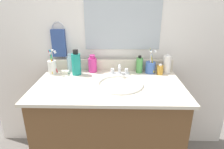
{
  "coord_description": "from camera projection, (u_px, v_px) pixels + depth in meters",
  "views": [
    {
      "loc": [
        0.05,
        -1.24,
        1.29
      ],
      "look_at": [
        0.02,
        0.0,
        0.82
      ],
      "focal_mm": 31.24,
      "sensor_mm": 36.0,
      "label": 1
    }
  ],
  "objects": [
    {
      "name": "back_wall",
      "position": [
        110.0,
        78.0,
        1.72
      ],
      "size": [
        2.13,
        0.04,
        1.3
      ],
      "primitive_type": "cube",
      "color": "white",
      "rests_on": "ground_plane"
    },
    {
      "name": "backsplash",
      "position": [
        110.0,
        65.0,
        1.61
      ],
      "size": [
        1.03,
        0.02,
        0.09
      ],
      "primitive_type": "cube",
      "color": "beige",
      "rests_on": "countertop"
    },
    {
      "name": "bottle_toner_green",
      "position": [
        139.0,
        65.0,
        1.55
      ],
      "size": [
        0.05,
        0.05,
        0.14
      ],
      "color": "#4C9E4C",
      "rests_on": "countertop"
    },
    {
      "name": "towel_ring",
      "position": [
        58.0,
        28.0,
        1.55
      ],
      "size": [
        0.1,
        0.01,
        0.1
      ],
      "primitive_type": "torus",
      "rotation": [
        1.57,
        0.0,
        0.0
      ],
      "color": "silver"
    },
    {
      "name": "cup_blue_plastic",
      "position": [
        150.0,
        67.0,
        1.55
      ],
      "size": [
        0.08,
        0.08,
        0.2
      ],
      "color": "#3F66B7",
      "rests_on": "countertop"
    },
    {
      "name": "vanity_cabinet",
      "position": [
        109.0,
        130.0,
        1.49
      ],
      "size": [
        0.99,
        0.55,
        0.73
      ],
      "primitive_type": "cube",
      "color": "brown",
      "rests_on": "ground_plane"
    },
    {
      "name": "bottle_oil_amber",
      "position": [
        160.0,
        70.0,
        1.52
      ],
      "size": [
        0.05,
        0.05,
        0.08
      ],
      "color": "gold",
      "rests_on": "countertop"
    },
    {
      "name": "faucet",
      "position": [
        119.0,
        71.0,
        1.51
      ],
      "size": [
        0.16,
        0.1,
        0.08
      ],
      "color": "silver",
      "rests_on": "countertop"
    },
    {
      "name": "bottle_lotion_white",
      "position": [
        167.0,
        64.0,
        1.54
      ],
      "size": [
        0.06,
        0.06,
        0.16
      ],
      "color": "white",
      "rests_on": "countertop"
    },
    {
      "name": "mirror_panel",
      "position": [
        123.0,
        13.0,
        1.5
      ],
      "size": [
        0.6,
        0.01,
        0.56
      ],
      "primitive_type": "cube",
      "color": "#B2BCC6"
    },
    {
      "name": "soap_bar",
      "position": [
        65.0,
        72.0,
        1.54
      ],
      "size": [
        0.06,
        0.04,
        0.02
      ],
      "primitive_type": "cube",
      "color": "white",
      "rests_on": "countertop"
    },
    {
      "name": "bottle_gel_clear",
      "position": [
        70.0,
        63.0,
        1.59
      ],
      "size": [
        0.05,
        0.05,
        0.14
      ],
      "color": "silver",
      "rests_on": "countertop"
    },
    {
      "name": "hand_towel",
      "position": [
        59.0,
        43.0,
        1.58
      ],
      "size": [
        0.11,
        0.04,
        0.22
      ],
      "primitive_type": "cube",
      "color": "#334C8C"
    },
    {
      "name": "bottle_mouthwash_teal",
      "position": [
        76.0,
        64.0,
        1.5
      ],
      "size": [
        0.07,
        0.07,
        0.2
      ],
      "color": "teal",
      "rests_on": "countertop"
    },
    {
      "name": "sink_basin",
      "position": [
        120.0,
        89.0,
        1.35
      ],
      "size": [
        0.33,
        0.33,
        0.11
      ],
      "color": "white",
      "rests_on": "countertop"
    },
    {
      "name": "bottle_soap_pink",
      "position": [
        93.0,
        64.0,
        1.57
      ],
      "size": [
        0.07,
        0.07,
        0.14
      ],
      "color": "#D8338C",
      "rests_on": "countertop"
    },
    {
      "name": "countertop",
      "position": [
        109.0,
        85.0,
        1.36
      ],
      "size": [
        1.03,
        0.6,
        0.02
      ],
      "primitive_type": "cube",
      "color": "beige",
      "rests_on": "vanity_cabinet"
    },
    {
      "name": "cup_white_ceramic",
      "position": [
        52.0,
        67.0,
        1.52
      ],
      "size": [
        0.08,
        0.08,
        0.2
      ],
      "color": "white",
      "rests_on": "countertop"
    }
  ]
}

